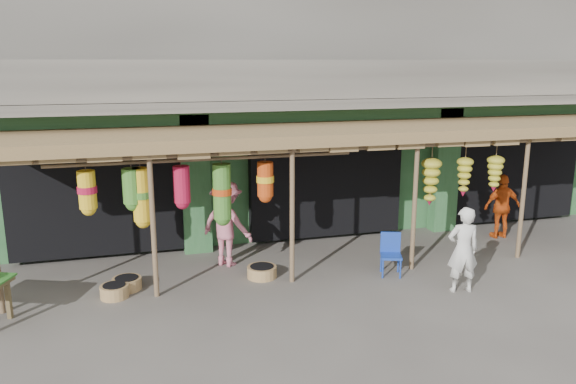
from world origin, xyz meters
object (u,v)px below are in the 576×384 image
object	(u,v)px
person_front	(463,250)
person_shopper	(227,223)
person_vendor	(502,206)
blue_chair	(391,251)

from	to	relation	value
person_front	person_shopper	xyz separation A→B (m)	(-3.84, 2.49, 0.09)
person_vendor	person_shopper	world-z (taller)	person_shopper
person_front	person_shopper	distance (m)	4.58
person_front	person_shopper	size ratio (longest dim) A/B	0.90
person_vendor	person_shopper	distance (m)	6.52
blue_chair	person_vendor	bearing A→B (deg)	41.49
person_front	person_vendor	distance (m)	3.71
blue_chair	person_vendor	world-z (taller)	person_vendor
person_shopper	person_front	bearing A→B (deg)	-169.47
person_front	person_shopper	bearing A→B (deg)	-23.23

